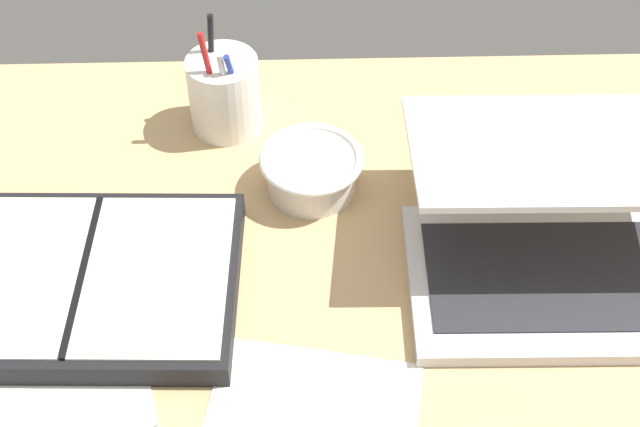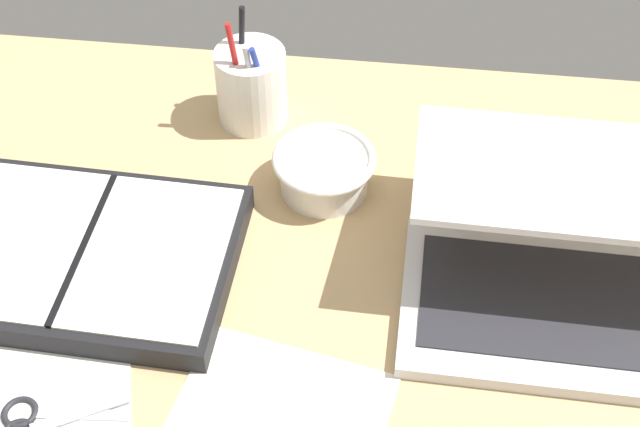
{
  "view_description": "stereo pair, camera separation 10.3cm",
  "coord_description": "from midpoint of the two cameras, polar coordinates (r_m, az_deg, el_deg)",
  "views": [
    {
      "loc": [
        -1.1,
        -58.64,
        84.57
      ],
      "look_at": [
        0.8,
        11.61,
        9.0
      ],
      "focal_mm": 50.0,
      "sensor_mm": 36.0,
      "label": 1
    },
    {
      "loc": [
        9.19,
        -58.16,
        84.57
      ],
      "look_at": [
        0.8,
        11.61,
        9.0
      ],
      "focal_mm": 50.0,
      "sensor_mm": 36.0,
      "label": 2
    }
  ],
  "objects": [
    {
      "name": "paper_sheet_beside_planner",
      "position": [
        1.0,
        -15.32,
        -11.4
      ],
      "size": [
        27.25,
        29.5,
        0.16
      ],
      "primitive_type": "cube",
      "rotation": [
        0.0,
        0.0,
        0.27
      ],
      "color": "white",
      "rests_on": "desk_top"
    },
    {
      "name": "bowl",
      "position": [
        1.14,
        3.07,
        2.63
      ],
      "size": [
        13.25,
        13.25,
        5.78
      ],
      "color": "silver",
      "rests_on": "desk_top"
    },
    {
      "name": "planner",
      "position": [
        1.08,
        -12.1,
        -2.8
      ],
      "size": [
        36.03,
        26.89,
        3.81
      ],
      "rotation": [
        0.0,
        0.0,
        -0.03
      ],
      "color": "black",
      "rests_on": "desk_top"
    },
    {
      "name": "pen_cup",
      "position": [
        1.22,
        -2.0,
        8.07
      ],
      "size": [
        9.66,
        9.66,
        16.81
      ],
      "color": "white",
      "rests_on": "desk_top"
    },
    {
      "name": "laptop",
      "position": [
        1.06,
        17.89,
        -3.09
      ],
      "size": [
        35.42,
        32.65,
        15.06
      ],
      "rotation": [
        0.0,
        0.0,
        -0.02
      ],
      "color": "silver",
      "rests_on": "desk_top"
    },
    {
      "name": "scissors",
      "position": [
        0.98,
        -14.87,
        -12.93
      ],
      "size": [
        13.51,
        8.03,
        0.8
      ],
      "rotation": [
        0.0,
        0.0,
        0.29
      ],
      "color": "#B7B7BC",
      "rests_on": "desk_top"
    },
    {
      "name": "desk_top",
      "position": [
        1.02,
        1.68,
        -7.94
      ],
      "size": [
        140.0,
        100.0,
        2.0
      ],
      "primitive_type": "cube",
      "color": "tan",
      "rests_on": "ground"
    }
  ]
}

